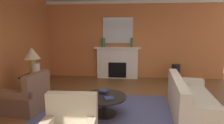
{
  "coord_description": "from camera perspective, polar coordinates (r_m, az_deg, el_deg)",
  "views": [
    {
      "loc": [
        -0.09,
        -4.02,
        1.93
      ],
      "look_at": [
        -0.54,
        1.13,
        1.0
      ],
      "focal_mm": 29.23,
      "sensor_mm": 36.0,
      "label": 1
    }
  ],
  "objects": [
    {
      "name": "ground_plane",
      "position": [
        4.46,
        5.89,
        -15.51
      ],
      "size": [
        8.64,
        8.64,
        0.0
      ],
      "primitive_type": "plane",
      "color": "brown"
    },
    {
      "name": "vase_mantel_right",
      "position": [
        7.08,
        6.2,
        6.07
      ],
      "size": [
        0.1,
        0.1,
        0.36
      ],
      "primitive_type": "cylinder",
      "color": "#33703D",
      "rests_on": "fireplace"
    },
    {
      "name": "area_rug",
      "position": [
        4.36,
        -2.44,
        -15.99
      ],
      "size": [
        3.18,
        2.61,
        0.01
      ],
      "primitive_type": "cube",
      "color": "#4C517A",
      "rests_on": "ground_plane"
    },
    {
      "name": "vase_tall_corner",
      "position": [
        7.22,
        19.28,
        -3.25
      ],
      "size": [
        0.31,
        0.31,
        0.65
      ],
      "primitive_type": "cylinder",
      "color": "black",
      "rests_on": "ground_plane"
    },
    {
      "name": "vase_on_side_table",
      "position": [
        5.2,
        -22.62,
        -2.26
      ],
      "size": [
        0.19,
        0.19,
        0.36
      ],
      "primitive_type": "cylinder",
      "color": "beige",
      "rests_on": "side_table"
    },
    {
      "name": "side_table",
      "position": [
        5.49,
        -23.09,
        -6.83
      ],
      "size": [
        0.56,
        0.56,
        0.7
      ],
      "color": "black",
      "rests_on": "ground_plane"
    },
    {
      "name": "wall_fireplace",
      "position": [
        7.33,
        5.78,
        6.93
      ],
      "size": [
        7.25,
        0.12,
        3.04
      ],
      "primitive_type": "cube",
      "color": "#CC723D",
      "rests_on": "ground_plane"
    },
    {
      "name": "book_red_cover",
      "position": [
        4.0,
        -1.01,
        -11.27
      ],
      "size": [
        0.23,
        0.24,
        0.03
      ],
      "primitive_type": "cube",
      "rotation": [
        0.0,
        0.0,
        0.31
      ],
      "color": "navy",
      "rests_on": "coffee_table"
    },
    {
      "name": "fireplace",
      "position": [
        7.25,
        1.71,
        -0.48
      ],
      "size": [
        1.8,
        0.35,
        1.25
      ],
      "color": "white",
      "rests_on": "ground_plane"
    },
    {
      "name": "vase_mantel_left",
      "position": [
        7.14,
        -2.71,
        6.04
      ],
      "size": [
        0.14,
        0.14,
        0.33
      ],
      "primitive_type": "cylinder",
      "color": "#33703D",
      "rests_on": "fireplace"
    },
    {
      "name": "crown_moulding",
      "position": [
        7.31,
        5.99,
        18.23
      ],
      "size": [
        7.25,
        0.08,
        0.12
      ],
      "primitive_type": "cube",
      "color": "white"
    },
    {
      "name": "sofa",
      "position": [
        4.56,
        23.33,
        -11.65
      ],
      "size": [
        1.14,
        2.19,
        0.85
      ],
      "color": "beige",
      "rests_on": "ground_plane"
    },
    {
      "name": "book_art_folio",
      "position": [
        4.33,
        -2.69,
        -9.06
      ],
      "size": [
        0.25,
        0.22,
        0.04
      ],
      "primitive_type": "cube",
      "rotation": [
        0.0,
        0.0,
        -0.4
      ],
      "color": "navy",
      "rests_on": "coffee_table"
    },
    {
      "name": "table_lamp",
      "position": [
        5.32,
        -23.71,
        1.71
      ],
      "size": [
        0.44,
        0.44,
        0.75
      ],
      "color": "#B28E38",
      "rests_on": "side_table"
    },
    {
      "name": "mantel_mirror",
      "position": [
        7.24,
        1.83,
        9.88
      ],
      "size": [
        1.17,
        0.04,
        0.99
      ],
      "primitive_type": "cube",
      "color": "silver"
    },
    {
      "name": "armchair_near_window",
      "position": [
        4.85,
        -24.84,
        -10.33
      ],
      "size": [
        0.92,
        0.92,
        0.95
      ],
      "color": "brown",
      "rests_on": "ground_plane"
    },
    {
      "name": "coffee_table",
      "position": [
        4.23,
        -2.48,
        -11.98
      ],
      "size": [
        1.0,
        1.0,
        0.45
      ],
      "color": "black",
      "rests_on": "ground_plane"
    }
  ]
}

